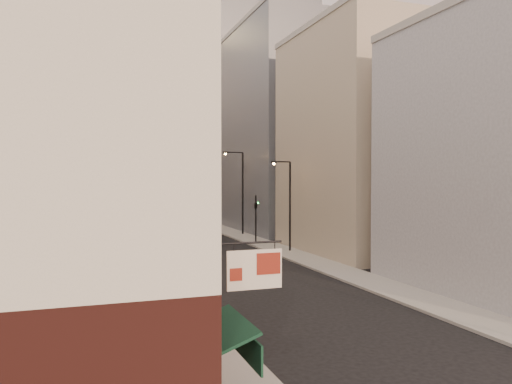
{
  "coord_description": "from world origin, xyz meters",
  "views": [
    {
      "loc": [
        -11.02,
        -9.96,
        6.64
      ],
      "look_at": [
        -0.41,
        20.2,
        5.84
      ],
      "focal_mm": 35.0,
      "sensor_mm": 36.0,
      "label": 1
    }
  ],
  "objects_px": {
    "white_tower": "(204,113)",
    "traffic_light_right": "(256,207)",
    "streetlamp_far": "(241,188)",
    "streetlamp_mid": "(288,200)",
    "clock_tower": "(134,124)",
    "traffic_light_left": "(128,212)"
  },
  "relations": [
    {
      "from": "white_tower",
      "to": "streetlamp_mid",
      "type": "height_order",
      "value": "white_tower"
    },
    {
      "from": "traffic_light_left",
      "to": "streetlamp_mid",
      "type": "bearing_deg",
      "value": 169.02
    },
    {
      "from": "white_tower",
      "to": "streetlamp_mid",
      "type": "relative_size",
      "value": 5.0
    },
    {
      "from": "streetlamp_far",
      "to": "traffic_light_right",
      "type": "relative_size",
      "value": 1.99
    },
    {
      "from": "traffic_light_right",
      "to": "streetlamp_mid",
      "type": "bearing_deg",
      "value": 115.82
    },
    {
      "from": "streetlamp_mid",
      "to": "traffic_light_right",
      "type": "distance_m",
      "value": 7.31
    },
    {
      "from": "traffic_light_left",
      "to": "white_tower",
      "type": "bearing_deg",
      "value": -92.2
    },
    {
      "from": "clock_tower",
      "to": "streetlamp_far",
      "type": "relative_size",
      "value": 4.52
    },
    {
      "from": "streetlamp_far",
      "to": "clock_tower",
      "type": "bearing_deg",
      "value": 94.87
    },
    {
      "from": "streetlamp_far",
      "to": "streetlamp_mid",
      "type": "bearing_deg",
      "value": -95.65
    },
    {
      "from": "clock_tower",
      "to": "streetlamp_mid",
      "type": "distance_m",
      "value": 62.02
    },
    {
      "from": "traffic_light_left",
      "to": "traffic_light_right",
      "type": "distance_m",
      "value": 12.94
    },
    {
      "from": "white_tower",
      "to": "traffic_light_right",
      "type": "relative_size",
      "value": 8.3
    },
    {
      "from": "traffic_light_left",
      "to": "traffic_light_right",
      "type": "bearing_deg",
      "value": -164.52
    },
    {
      "from": "clock_tower",
      "to": "traffic_light_right",
      "type": "distance_m",
      "value": 55.18
    },
    {
      "from": "clock_tower",
      "to": "streetlamp_far",
      "type": "xyz_separation_m",
      "value": [
        7.95,
        -45.41,
        -11.96
      ]
    },
    {
      "from": "streetlamp_far",
      "to": "traffic_light_right",
      "type": "distance_m",
      "value": 7.79
    },
    {
      "from": "white_tower",
      "to": "traffic_light_left",
      "type": "distance_m",
      "value": 43.75
    },
    {
      "from": "traffic_light_right",
      "to": "streetlamp_far",
      "type": "bearing_deg",
      "value": -74.37
    },
    {
      "from": "streetlamp_far",
      "to": "traffic_light_right",
      "type": "height_order",
      "value": "streetlamp_far"
    },
    {
      "from": "streetlamp_mid",
      "to": "traffic_light_left",
      "type": "relative_size",
      "value": 1.66
    },
    {
      "from": "white_tower",
      "to": "streetlamp_far",
      "type": "distance_m",
      "value": 34.11
    }
  ]
}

